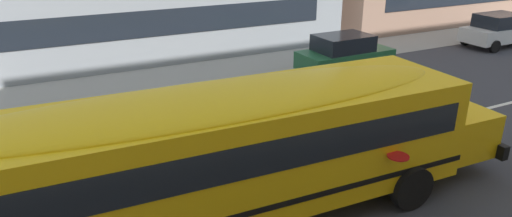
% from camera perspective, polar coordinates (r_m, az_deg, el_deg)
% --- Properties ---
extents(ground_plane, '(400.00, 400.00, 0.00)m').
position_cam_1_polar(ground_plane, '(10.95, -16.85, -10.76)').
color(ground_plane, '#38383D').
extents(sidewalk_far, '(120.00, 3.00, 0.01)m').
position_cam_1_polar(sidewalk_far, '(18.48, -21.86, 2.09)').
color(sidewalk_far, gray).
rests_on(sidewalk_far, ground_plane).
extents(lane_centreline, '(110.00, 0.16, 0.01)m').
position_cam_1_polar(lane_centreline, '(10.94, -16.85, -10.74)').
color(lane_centreline, silver).
rests_on(lane_centreline, ground_plane).
extents(school_bus, '(12.78, 3.30, 2.84)m').
position_cam_1_polar(school_bus, '(8.99, -4.56, -4.91)').
color(school_bus, yellow).
rests_on(school_bus, ground_plane).
extents(parked_car_green_mid_block, '(3.93, 1.94, 1.64)m').
position_cam_1_polar(parked_car_green_mid_block, '(19.23, 10.87, 6.63)').
color(parked_car_green_mid_block, '#236038').
rests_on(parked_car_green_mid_block, ground_plane).
extents(parked_car_white_near_corner, '(3.91, 1.90, 1.64)m').
position_cam_1_polar(parked_car_white_near_corner, '(26.54, 27.83, 8.62)').
color(parked_car_white_near_corner, silver).
rests_on(parked_car_white_near_corner, ground_plane).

